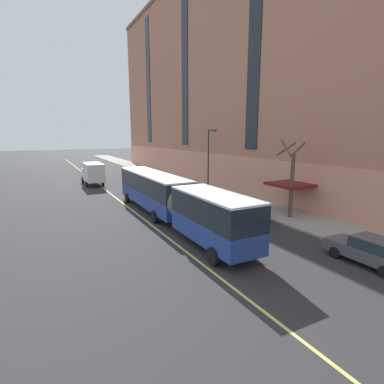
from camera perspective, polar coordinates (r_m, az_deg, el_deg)
The scene contains 11 objects.
ground_plane at distance 22.15m, azimuth 0.65°, elevation -7.39°, with size 260.00×260.00×0.00m, color #303033.
sidewalk at distance 29.55m, azimuth 13.55°, elevation -2.85°, with size 4.74×160.00×0.15m, color #9E9B93.
apartment_facade at distance 34.19m, azimuth 30.27°, elevation 24.30°, with size 15.20×110.00×31.37m.
city_bus at distance 23.95m, azimuth -4.20°, elevation -0.95°, with size 2.78×20.40×3.50m.
parked_car_darkgray_0 at distance 19.07m, azimuth 30.83°, elevation -9.60°, with size 1.99×4.51×1.56m.
parked_car_black_1 at distance 25.64m, azimuth 10.14°, elevation -3.19°, with size 1.97×4.27×1.56m.
parked_car_black_2 at distance 40.26m, azimuth -4.65°, elevation 2.08°, with size 2.01×4.78×1.56m.
box_truck at distance 43.80m, azimuth -18.38°, elevation 3.55°, with size 2.39×6.88×3.09m.
street_tree_mid_block at distance 25.89m, azimuth 18.38°, elevation 2.31°, with size 1.92×1.67×6.40m.
street_lamp at distance 33.73m, azimuth 3.32°, elevation 6.94°, with size 0.36×1.48×7.35m.
lane_centerline at distance 23.85m, azimuth -7.89°, elevation -6.14°, with size 0.16×140.00×0.01m, color #E0D66B.
Camera 1 is at (-9.96, -18.52, 6.98)m, focal length 28.00 mm.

